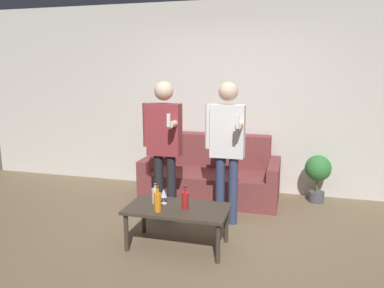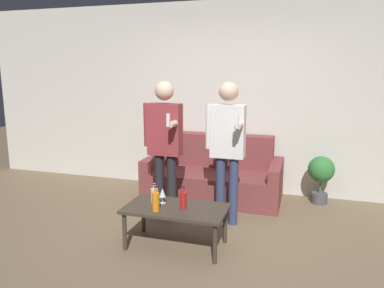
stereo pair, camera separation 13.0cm
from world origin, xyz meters
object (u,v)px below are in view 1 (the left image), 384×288
Objects in this scene: bottle_orange at (155,195)px; person_standing_right at (227,141)px; couch at (212,176)px; coffee_table at (177,212)px; person_standing_left at (164,139)px.

bottle_orange is 0.12× the size of person_standing_right.
coffee_table is (-0.01, -1.57, 0.07)m from couch.
person_standing_left is (-0.36, -0.94, 0.68)m from couch.
person_standing_right reaches higher than couch.
person_standing_left is at bearing -173.11° from person_standing_right.
couch reaches higher than bottle_orange.
bottle_orange is 0.12× the size of person_standing_left.
coffee_table is at bearing -60.67° from person_standing_left.
coffee_table is at bearing -116.79° from person_standing_right.
person_standing_right is at bearing 63.21° from coffee_table.
coffee_table is 0.62× the size of person_standing_left.
bottle_orange is (-0.26, -1.50, 0.20)m from couch.
person_standing_left reaches higher than bottle_orange.
couch is 1.54m from bottle_orange.
coffee_table is 0.94m from person_standing_left.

